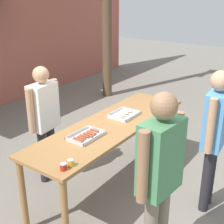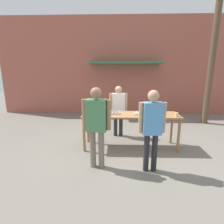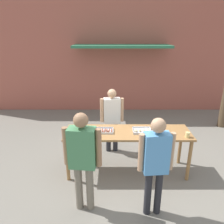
% 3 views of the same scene
% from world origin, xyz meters
% --- Properties ---
extents(ground_plane, '(24.00, 24.00, 0.00)m').
position_xyz_m(ground_plane, '(0.00, 0.00, 0.00)').
color(ground_plane, slate).
extents(building_facade_back, '(12.00, 1.11, 4.50)m').
position_xyz_m(building_facade_back, '(0.00, 3.98, 2.26)').
color(building_facade_back, '#A85647').
rests_on(building_facade_back, ground).
extents(serving_table, '(2.56, 0.74, 0.94)m').
position_xyz_m(serving_table, '(0.00, 0.00, 0.83)').
color(serving_table, olive).
rests_on(serving_table, ground).
extents(food_tray_sausages, '(0.41, 0.27, 0.04)m').
position_xyz_m(food_tray_sausages, '(-0.50, 0.01, 0.96)').
color(food_tray_sausages, silver).
rests_on(food_tray_sausages, serving_table).
extents(food_tray_buns, '(0.37, 0.30, 0.06)m').
position_xyz_m(food_tray_buns, '(0.29, 0.01, 0.96)').
color(food_tray_buns, silver).
rests_on(food_tray_buns, serving_table).
extents(condiment_jar_mustard, '(0.06, 0.06, 0.07)m').
position_xyz_m(condiment_jar_mustard, '(-1.15, -0.26, 0.98)').
color(condiment_jar_mustard, '#B22319').
rests_on(condiment_jar_mustard, serving_table).
extents(condiment_jar_ketchup, '(0.06, 0.06, 0.07)m').
position_xyz_m(condiment_jar_ketchup, '(-1.06, -0.26, 0.98)').
color(condiment_jar_ketchup, gold).
rests_on(condiment_jar_ketchup, serving_table).
extents(beer_cup, '(0.09, 0.09, 0.10)m').
position_xyz_m(beer_cup, '(1.13, -0.24, 1.00)').
color(beer_cup, '#DBC67A').
rests_on(beer_cup, serving_table).
extents(person_server_behind_table, '(0.57, 0.25, 1.61)m').
position_xyz_m(person_server_behind_table, '(-0.33, 0.87, 0.96)').
color(person_server_behind_table, '#232328').
rests_on(person_server_behind_table, ground).
extents(person_customer_holding_hotdog, '(0.61, 0.28, 1.75)m').
position_xyz_m(person_customer_holding_hotdog, '(-0.79, -1.06, 1.05)').
color(person_customer_holding_hotdog, '#756B5B').
rests_on(person_customer_holding_hotdog, ground).
extents(person_customer_with_cup, '(0.55, 0.24, 1.71)m').
position_xyz_m(person_customer_with_cup, '(0.34, -1.17, 1.04)').
color(person_customer_with_cup, '#232328').
rests_on(person_customer_with_cup, ground).
extents(utility_pole, '(1.10, 0.23, 5.62)m').
position_xyz_m(utility_pole, '(3.17, 2.37, 2.89)').
color(utility_pole, brown).
rests_on(utility_pole, ground).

